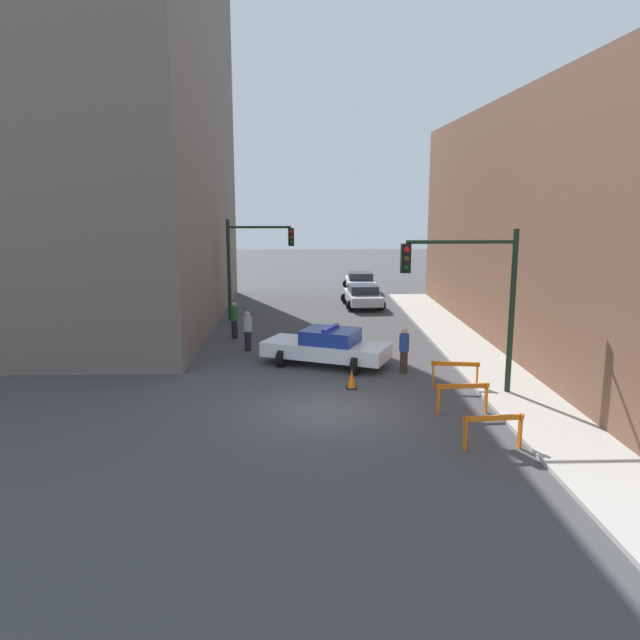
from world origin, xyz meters
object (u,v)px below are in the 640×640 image
at_px(traffic_light_near, 476,287).
at_px(pedestrian_crossing, 248,330).
at_px(parked_car_mid, 360,281).
at_px(police_car, 327,347).
at_px(barrier_back, 455,370).
at_px(traffic_cone, 352,379).
at_px(pedestrian_sidewalk, 404,350).
at_px(barrier_mid, 463,393).
at_px(parked_car_near, 363,295).
at_px(barrier_front, 493,426).
at_px(traffic_light_far, 250,255).
at_px(pedestrian_corner, 234,320).

distance_m(traffic_light_near, pedestrian_crossing, 10.27).
bearing_deg(parked_car_mid, police_car, -97.59).
bearing_deg(barrier_back, traffic_cone, 179.00).
height_order(pedestrian_sidewalk, barrier_mid, pedestrian_sidewalk).
bearing_deg(parked_car_near, barrier_back, -87.08).
bearing_deg(barrier_mid, barrier_front, -88.44).
xyz_separation_m(traffic_light_far, traffic_cone, (4.24, -12.01, -3.08)).
bearing_deg(barrier_front, traffic_light_near, 81.45).
height_order(traffic_light_far, barrier_front, traffic_light_far).
height_order(traffic_light_near, traffic_light_far, traffic_light_near).
bearing_deg(barrier_front, barrier_back, 86.45).
bearing_deg(barrier_mid, traffic_light_far, 116.63).
bearing_deg(parked_car_near, traffic_light_far, -150.64).
bearing_deg(police_car, pedestrian_corner, 63.29).
bearing_deg(barrier_front, traffic_cone, 120.78).
bearing_deg(traffic_light_near, barrier_front, -98.55).
xyz_separation_m(barrier_back, traffic_cone, (-3.45, 0.06, -0.30)).
height_order(traffic_light_far, pedestrian_crossing, traffic_light_far).
distance_m(traffic_light_near, barrier_back, 3.04).
bearing_deg(barrier_front, traffic_light_far, 113.12).
height_order(pedestrian_crossing, barrier_back, pedestrian_crossing).
relative_size(traffic_light_near, traffic_cone, 7.93).
height_order(pedestrian_corner, barrier_front, pedestrian_corner).
height_order(pedestrian_crossing, barrier_front, pedestrian_crossing).
bearing_deg(parked_car_near, traffic_cone, -99.47).
xyz_separation_m(parked_car_near, pedestrian_sidewalk, (0.11, -14.00, 0.19)).
distance_m(police_car, pedestrian_crossing, 4.02).
bearing_deg(pedestrian_sidewalk, barrier_front, 54.00).
distance_m(parked_car_mid, barrier_front, 27.34).
relative_size(pedestrian_crossing, barrier_mid, 1.04).
xyz_separation_m(traffic_light_near, parked_car_near, (-1.84, 16.72, -2.86)).
xyz_separation_m(parked_car_mid, pedestrian_crossing, (-6.28, -16.67, 0.19)).
xyz_separation_m(pedestrian_corner, barrier_front, (7.81, -13.00, -0.24)).
xyz_separation_m(traffic_light_far, barrier_mid, (7.30, -14.56, -2.78)).
distance_m(barrier_back, traffic_cone, 3.46).
bearing_deg(traffic_light_near, traffic_light_far, 121.95).
distance_m(pedestrian_crossing, barrier_back, 9.15).
xyz_separation_m(traffic_light_near, traffic_cone, (-3.79, 0.87, -3.21)).
relative_size(traffic_light_far, pedestrian_crossing, 3.13).
height_order(police_car, traffic_cone, police_car).
bearing_deg(pedestrian_corner, traffic_light_far, 161.46).
bearing_deg(police_car, barrier_back, -102.68).
relative_size(police_car, pedestrian_corner, 3.04).
height_order(parked_car_mid, barrier_mid, parked_car_mid).
bearing_deg(barrier_back, barrier_mid, -99.05).
relative_size(parked_car_near, traffic_cone, 6.67).
relative_size(pedestrian_crossing, pedestrian_corner, 1.00).
relative_size(pedestrian_corner, barrier_back, 1.04).
distance_m(traffic_light_near, parked_car_near, 17.06).
height_order(traffic_light_near, barrier_front, traffic_light_near).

